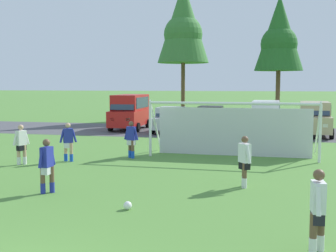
{
  "coord_description": "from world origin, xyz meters",
  "views": [
    {
      "loc": [
        4.35,
        -5.34,
        3.25
      ],
      "look_at": [
        0.57,
        11.24,
        1.61
      ],
      "focal_mm": 45.9,
      "sensor_mm": 36.0,
      "label": 1
    }
  ],
  "objects": [
    {
      "name": "parked_car_slot_center_left",
      "position": [
        0.53,
        25.0,
        0.88
      ],
      "size": [
        2.13,
        4.25,
        1.72
      ],
      "color": "black",
      "rests_on": "ground"
    },
    {
      "name": "soccer_ball",
      "position": [
        0.9,
        5.08,
        0.11
      ],
      "size": [
        0.22,
        0.22,
        0.22
      ],
      "color": "white",
      "rests_on": "ground"
    },
    {
      "name": "soccer_goal",
      "position": [
        2.92,
        14.12,
        1.29
      ],
      "size": [
        7.44,
        2.02,
        2.57
      ],
      "color": "white",
      "rests_on": "ground"
    },
    {
      "name": "player_trailing_back",
      "position": [
        -5.3,
        10.17,
        0.82
      ],
      "size": [
        0.42,
        0.68,
        1.64
      ],
      "color": "tan",
      "rests_on": "ground"
    },
    {
      "name": "ground_plane",
      "position": [
        0.0,
        15.0,
        0.0
      ],
      "size": [
        400.0,
        400.0,
        0.0
      ],
      "primitive_type": "plane",
      "color": "#518438"
    },
    {
      "name": "parked_car_slot_left",
      "position": [
        -1.98,
        23.21,
        0.88
      ],
      "size": [
        2.14,
        4.25,
        1.72
      ],
      "color": "#B2B2BC",
      "rests_on": "ground"
    },
    {
      "name": "player_defender_far",
      "position": [
        5.37,
        3.17,
        0.82
      ],
      "size": [
        0.31,
        0.74,
        1.64
      ],
      "color": "brown",
      "rests_on": "ground"
    },
    {
      "name": "parking_lot_strip",
      "position": [
        0.0,
        24.21,
        0.0
      ],
      "size": [
        52.0,
        8.4,
        0.01
      ],
      "primitive_type": "cube",
      "color": "#4C4C51",
      "rests_on": "ground"
    },
    {
      "name": "tree_mid_left",
      "position": [
        5.3,
        31.58,
        7.28
      ],
      "size": [
        3.97,
        3.97,
        10.58
      ],
      "color": "brown",
      "rests_on": "ground"
    },
    {
      "name": "tree_left_edge",
      "position": [
        -3.17,
        33.89,
        8.68
      ],
      "size": [
        4.73,
        4.73,
        12.62
      ],
      "color": "brown",
      "rests_on": "ground"
    },
    {
      "name": "player_winger_right",
      "position": [
        -1.44,
        12.7,
        0.82
      ],
      "size": [
        0.73,
        0.31,
        1.64
      ],
      "color": "brown",
      "rests_on": "ground"
    },
    {
      "name": "parked_car_slot_far_left",
      "position": [
        -5.27,
        24.42,
        1.34
      ],
      "size": [
        2.32,
        4.86,
        2.52
      ],
      "color": "red",
      "rests_on": "ground"
    },
    {
      "name": "parked_car_slot_center_right",
      "position": [
        7.39,
        23.25,
        1.11
      ],
      "size": [
        2.36,
        4.71,
        2.16
      ],
      "color": "tan",
      "rests_on": "ground"
    },
    {
      "name": "player_striker_near",
      "position": [
        3.73,
        8.25,
        0.82
      ],
      "size": [
        0.46,
        0.67,
        1.64
      ],
      "color": "brown",
      "rests_on": "ground"
    },
    {
      "name": "player_winger_left",
      "position": [
        -3.78,
        11.29,
        0.82
      ],
      "size": [
        0.69,
        0.45,
        1.64
      ],
      "color": "tan",
      "rests_on": "ground"
    },
    {
      "name": "parked_car_slot_center",
      "position": [
        4.37,
        24.27,
        1.11
      ],
      "size": [
        2.23,
        4.65,
        2.16
      ],
      "color": "silver",
      "rests_on": "ground"
    },
    {
      "name": "player_midfield_center",
      "position": [
        -1.99,
        6.19,
        0.82
      ],
      "size": [
        0.35,
        0.73,
        1.64
      ],
      "color": "brown",
      "rests_on": "ground"
    }
  ]
}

